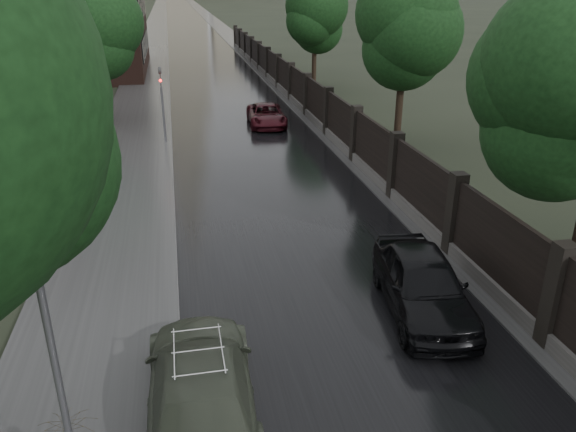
# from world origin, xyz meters

# --- Properties ---
(road) EXTENTS (8.00, 420.00, 0.02)m
(road) POSITION_xyz_m (0.00, 190.00, 0.01)
(road) COLOR black
(road) RESTS_ON ground
(sidewalk_left) EXTENTS (4.00, 420.00, 0.16)m
(sidewalk_left) POSITION_xyz_m (-6.00, 190.00, 0.08)
(sidewalk_left) COLOR #2D2D2D
(sidewalk_left) RESTS_ON ground
(verge_right) EXTENTS (3.00, 420.00, 0.08)m
(verge_right) POSITION_xyz_m (5.50, 190.00, 0.04)
(verge_right) COLOR #2D2D2D
(verge_right) RESTS_ON ground
(fence_right) EXTENTS (0.45, 75.72, 2.70)m
(fence_right) POSITION_xyz_m (4.60, 32.01, 1.01)
(fence_right) COLOR #383533
(fence_right) RESTS_ON ground
(tree_left_far) EXTENTS (4.25, 4.25, 7.39)m
(tree_left_far) POSITION_xyz_m (-8.00, 30.00, 5.24)
(tree_left_far) COLOR black
(tree_left_far) RESTS_ON ground
(tree_right_b) EXTENTS (4.08, 4.08, 7.01)m
(tree_right_b) POSITION_xyz_m (7.50, 22.00, 4.95)
(tree_right_b) COLOR black
(tree_right_b) RESTS_ON ground
(tree_right_c) EXTENTS (4.08, 4.08, 7.01)m
(tree_right_c) POSITION_xyz_m (7.50, 40.00, 4.95)
(tree_right_c) COLOR black
(tree_right_c) RESTS_ON ground
(lamp_post) EXTENTS (0.25, 0.12, 5.11)m
(lamp_post) POSITION_xyz_m (-5.40, 1.50, 2.67)
(lamp_post) COLOR #59595E
(lamp_post) RESTS_ON ground
(traffic_light) EXTENTS (0.16, 0.32, 4.00)m
(traffic_light) POSITION_xyz_m (-4.30, 24.99, 2.40)
(traffic_light) COLOR #59595E
(traffic_light) RESTS_ON ground
(volga_sedan) EXTENTS (2.27, 5.32, 1.53)m
(volga_sedan) POSITION_xyz_m (-3.60, 4.28, 0.76)
(volga_sedan) COLOR #404738
(volga_sedan) RESTS_ON ground
(car_right_near) EXTENTS (2.54, 5.03, 1.64)m
(car_right_near) POSITION_xyz_m (2.28, 7.05, 0.82)
(car_right_near) COLOR black
(car_right_near) RESTS_ON ground
(car_right_far) EXTENTS (2.29, 4.61, 1.26)m
(car_right_far) POSITION_xyz_m (1.62, 27.95, 0.63)
(car_right_far) COLOR black
(car_right_far) RESTS_ON ground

